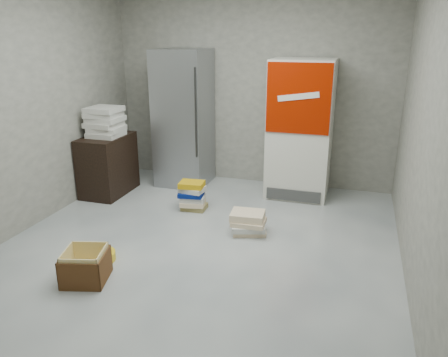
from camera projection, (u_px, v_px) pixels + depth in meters
ground at (189, 258)px, 4.30m from camera, size 5.00×5.00×0.00m
room_shell at (184, 71)px, 3.73m from camera, size 4.04×5.04×2.82m
steel_fridge at (184, 119)px, 6.18m from camera, size 0.70×0.72×1.90m
coke_cooler at (300, 129)px, 5.73m from camera, size 0.80×0.73×1.80m
wood_shelf at (108, 165)px, 5.93m from camera, size 0.50×0.80×0.80m
supply_box_stack at (105, 122)px, 5.74m from camera, size 0.45×0.43×0.39m
phonebook_stack_main at (193, 196)px, 5.42m from camera, size 0.34×0.29×0.37m
phonebook_stack_side at (248, 223)px, 4.80m from camera, size 0.43×0.40×0.24m
cardboard_box at (86, 268)px, 3.88m from camera, size 0.45×0.45×0.30m
bucket_lid at (99, 256)px, 4.25m from camera, size 0.37×0.37×0.08m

